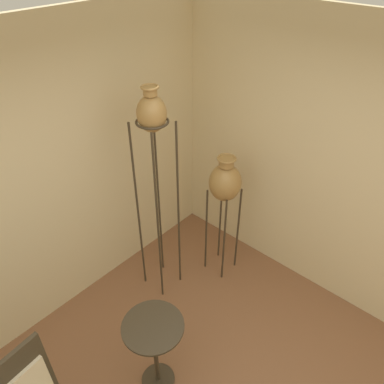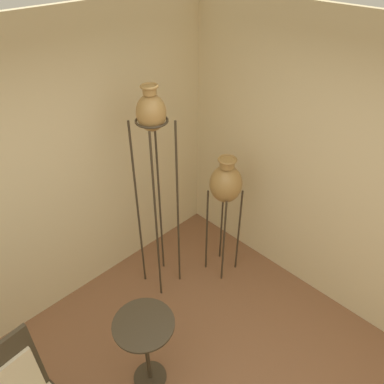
{
  "view_description": "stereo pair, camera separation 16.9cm",
  "coord_description": "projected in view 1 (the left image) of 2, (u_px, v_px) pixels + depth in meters",
  "views": [
    {
      "loc": [
        -0.88,
        -0.58,
        3.17
      ],
      "look_at": [
        1.23,
        1.31,
        1.11
      ],
      "focal_mm": 35.0,
      "sensor_mm": 36.0,
      "label": 1
    },
    {
      "loc": [
        -0.77,
        -0.7,
        3.17
      ],
      "look_at": [
        1.23,
        1.31,
        1.11
      ],
      "focal_mm": 35.0,
      "sensor_mm": 36.0,
      "label": 2
    }
  ],
  "objects": [
    {
      "name": "vase_stand_tall",
      "position": [
        153.0,
        128.0,
        3.0
      ],
      "size": [
        0.29,
        0.29,
        2.17
      ],
      "color": "#382D1E",
      "rests_on": "ground_plane"
    },
    {
      "name": "wall_right",
      "position": [
        372.0,
        188.0,
        3.14
      ],
      "size": [
        0.06,
        8.01,
        2.7
      ],
      "color": "beige",
      "rests_on": "ground_plane"
    },
    {
      "name": "side_table",
      "position": [
        154.0,
        342.0,
        2.86
      ],
      "size": [
        0.47,
        0.47,
        0.77
      ],
      "color": "#382D1E",
      "rests_on": "ground_plane"
    },
    {
      "name": "vase_stand_medium",
      "position": [
        225.0,
        184.0,
        3.58
      ],
      "size": [
        0.31,
        0.31,
        1.42
      ],
      "color": "#382D1E",
      "rests_on": "ground_plane"
    },
    {
      "name": "wall_back",
      "position": [
        24.0,
        199.0,
        3.01
      ],
      "size": [
        8.01,
        0.06,
        2.7
      ],
      "color": "beige",
      "rests_on": "ground_plane"
    }
  ]
}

